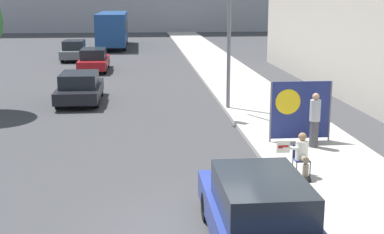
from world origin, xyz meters
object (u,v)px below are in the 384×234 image
car_on_road_nearest (80,87)px  parked_car_curbside (259,214)px  car_on_road_distant (74,50)px  car_on_road_midblock (94,60)px  jogger_on_sidewalk (315,120)px  traffic_light_pole (214,7)px  seated_protester (302,154)px  protest_banner (300,110)px  city_bus_on_road (113,27)px

car_on_road_nearest → parked_car_curbside: bearing=-71.7°
car_on_road_nearest → car_on_road_distant: bearing=97.4°
car_on_road_nearest → car_on_road_midblock: (-0.21, 10.63, 0.03)m
jogger_on_sidewalk → car_on_road_midblock: (-8.51, 19.47, -0.32)m
traffic_light_pole → car_on_road_distant: (-8.06, 19.68, -3.66)m
car_on_road_midblock → car_on_road_nearest: bearing=-88.9°
traffic_light_pole → car_on_road_midblock: (-6.09, 13.54, -3.67)m
car_on_road_nearest → car_on_road_midblock: size_ratio=0.95×
traffic_light_pole → car_on_road_distant: traffic_light_pole is taller
seated_protester → car_on_road_midblock: 23.39m
protest_banner → city_bus_on_road: size_ratio=0.19×
seated_protester → car_on_road_midblock: car_on_road_midblock is taller
jogger_on_sidewalk → car_on_road_distant: size_ratio=0.37×
protest_banner → car_on_road_midblock: bearing=113.7°
traffic_light_pole → car_on_road_midblock: traffic_light_pole is taller
jogger_on_sidewalk → car_on_road_midblock: size_ratio=0.37×
jogger_on_sidewalk → parked_car_curbside: (-3.23, -6.49, -0.29)m
jogger_on_sidewalk → parked_car_curbside: bearing=41.1°
traffic_light_pole → city_bus_on_road: size_ratio=0.58×
parked_car_curbside → car_on_road_distant: bearing=102.7°
city_bus_on_road → protest_banner: bearing=-77.5°
parked_car_curbside → car_on_road_nearest: (-5.07, 15.34, -0.05)m
jogger_on_sidewalk → parked_car_curbside: jogger_on_sidewalk is taller
parked_car_curbside → car_on_road_nearest: bearing=108.3°
seated_protester → parked_car_curbside: size_ratio=0.25×
traffic_light_pole → jogger_on_sidewalk: bearing=-67.8°
traffic_light_pole → seated_protester: bearing=-82.3°
parked_car_curbside → car_on_road_distant: size_ratio=1.01×
city_bus_on_road → seated_protester: bearing=-80.0°
car_on_road_midblock → car_on_road_distant: size_ratio=1.02×
seated_protester → jogger_on_sidewalk: size_ratio=0.68×
protest_banner → city_bus_on_road: city_bus_on_road is taller
jogger_on_sidewalk → seated_protester: bearing=43.3°
parked_car_curbside → jogger_on_sidewalk: bearing=63.6°
city_bus_on_road → car_on_road_midblock: bearing=-91.8°
car_on_road_nearest → car_on_road_distant: (-2.18, 16.78, 0.04)m
jogger_on_sidewalk → car_on_road_nearest: size_ratio=0.39×
jogger_on_sidewalk → parked_car_curbside: 7.26m
parked_car_curbside → city_bus_on_road: 42.47m
car_on_road_nearest → city_bus_on_road: city_bus_on_road is taller
seated_protester → protest_banner: bearing=94.0°
car_on_road_distant → car_on_road_midblock: bearing=-72.2°
seated_protester → car_on_road_nearest: size_ratio=0.26×
car_on_road_midblock → protest_banner: bearing=-66.3°
traffic_light_pole → car_on_road_distant: size_ratio=1.37×
jogger_on_sidewalk → city_bus_on_road: 36.59m
jogger_on_sidewalk → car_on_road_nearest: (-8.30, 8.84, -0.34)m
traffic_light_pole → car_on_road_midblock: bearing=114.2°
jogger_on_sidewalk → traffic_light_pole: (-2.42, 5.94, 3.35)m
parked_car_curbside → protest_banner: bearing=67.7°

